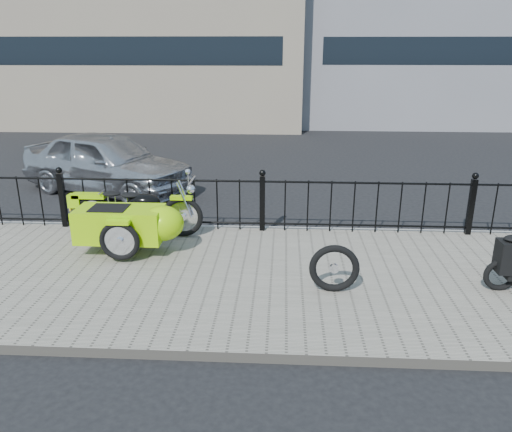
{
  "coord_description": "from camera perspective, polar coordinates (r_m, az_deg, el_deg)",
  "views": [
    {
      "loc": [
        0.35,
        -6.84,
        3.14
      ],
      "look_at": [
        -0.03,
        -0.1,
        0.85
      ],
      "focal_mm": 35.0,
      "sensor_mm": 36.0,
      "label": 1
    }
  ],
  "objects": [
    {
      "name": "ground",
      "position": [
        7.54,
        0.27,
        -5.88
      ],
      "size": [
        120.0,
        120.0,
        0.0
      ],
      "primitive_type": "plane",
      "color": "black",
      "rests_on": "ground"
    },
    {
      "name": "sidewalk",
      "position": [
        7.06,
        0.05,
        -7.13
      ],
      "size": [
        30.0,
        3.8,
        0.12
      ],
      "primitive_type": "cube",
      "color": "slate",
      "rests_on": "ground"
    },
    {
      "name": "curb",
      "position": [
        8.84,
        0.75,
        -1.64
      ],
      "size": [
        30.0,
        0.1,
        0.12
      ],
      "primitive_type": "cube",
      "color": "gray",
      "rests_on": "ground"
    },
    {
      "name": "iron_fence",
      "position": [
        8.54,
        0.73,
        1.35
      ],
      "size": [
        14.11,
        0.11,
        1.08
      ],
      "color": "black",
      "rests_on": "sidewalk"
    },
    {
      "name": "motorcycle_sidecar",
      "position": [
        7.93,
        -13.72,
        -0.54
      ],
      "size": [
        2.28,
        1.48,
        0.98
      ],
      "color": "black",
      "rests_on": "sidewalk"
    },
    {
      "name": "spare_tire",
      "position": [
        6.52,
        8.93,
        -5.94
      ],
      "size": [
        0.65,
        0.11,
        0.65
      ],
      "primitive_type": "torus",
      "rotation": [
        1.57,
        0.0,
        -0.02
      ],
      "color": "black",
      "rests_on": "sidewalk"
    },
    {
      "name": "sedan_car",
      "position": [
        11.71,
        -16.69,
        5.89
      ],
      "size": [
        4.36,
        3.12,
        1.38
      ],
      "primitive_type": "imported",
      "rotation": [
        0.0,
        0.0,
        1.16
      ],
      "color": "#A6A7AD",
      "rests_on": "ground"
    }
  ]
}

